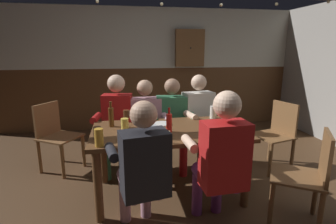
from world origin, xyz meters
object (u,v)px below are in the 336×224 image
Objects in this scene: chair_empty_near_left at (308,175)px; pint_glass_4 at (127,116)px; dining_table at (169,139)px; chair_empty_near_right at (276,133)px; pint_glass_0 at (97,133)px; pint_glass_5 at (224,115)px; chair_empty_far_end at (55,134)px; wall_dart_cabinet at (190,48)px; person_5 at (221,157)px; person_1 at (146,121)px; person_0 at (117,119)px; person_2 at (173,120)px; person_4 at (142,166)px; bottle_1 at (111,117)px; person_3 at (200,117)px; pint_glass_1 at (226,119)px; bottle_0 at (169,123)px; condiment_caddy at (150,128)px; plate_0 at (162,124)px; bottle_3 at (232,122)px; pint_glass_6 at (125,124)px; bottle_2 at (148,133)px; pint_glass_2 at (142,117)px; pint_glass_7 at (99,138)px; pint_glass_3 at (213,112)px; table_candle at (168,135)px.

chair_empty_near_left reaches higher than pint_glass_4.
chair_empty_near_right is (1.51, 0.42, -0.16)m from dining_table.
pint_glass_0 reaches higher than pint_glass_5.
chair_empty_far_end is 2.95m from wall_dart_cabinet.
person_5 is 1.06m from pint_glass_5.
person_0 is at bearing -2.89° from person_1.
person_2 is at bearing -110.48° from wall_dart_cabinet.
person_4 reaches higher than bottle_1.
person_3 is 0.61m from pint_glass_1.
person_4 reaches higher than bottle_0.
dining_table is 0.24m from condiment_caddy.
wall_dart_cabinet is at bearing 68.91° from plate_0.
dining_table is 6.67× the size of bottle_3.
plate_0 is 0.77m from pint_glass_0.
chair_empty_near_right is 2.45m from wall_dart_cabinet.
person_4 is 10.15× the size of pint_glass_1.
bottle_3 is at bearing -12.83° from pint_glass_6.
condiment_caddy is at bearing 169.64° from bottle_3.
wall_dart_cabinet is (1.45, 2.30, 0.72)m from bottle_1.
person_0 is 1.62m from person_5.
dining_table is 2.27× the size of wall_dart_cabinet.
bottle_0 is at bearing 43.09° from person_3.
person_2 reaches higher than bottle_2.
plate_0 is 1.80× the size of pint_glass_2.
chair_empty_far_end is 1.67m from bottle_0.
chair_empty_near_right is at bearing 32.96° from bottle_3.
wall_dart_cabinet reaches higher than bottle_0.
pint_glass_4 is at bearing 152.28° from bottle_3.
wall_dart_cabinet is (1.11, 2.18, 0.77)m from pint_glass_2.
person_4 is 2.15m from chair_empty_near_right.
chair_empty_near_left is at bearing -38.07° from plate_0.
plate_0 is at bearing 95.30° from chair_empty_far_end.
pint_glass_7 is at bearing 60.79° from chair_empty_far_end.
person_4 reaches higher than bottle_2.
chair_empty_near_left is (0.80, -0.04, -0.22)m from person_5.
bottle_2 is at bearing 41.08° from person_3.
person_0 is 1.21m from pint_glass_3.
pint_glass_7 is (-0.42, -0.71, 0.02)m from pint_glass_2.
pint_glass_2 is (-0.24, 0.41, -0.04)m from bottle_0.
wall_dart_cabinet is (0.68, 1.83, 0.91)m from person_2.
person_2 reaches higher than condiment_caddy.
bottle_0 is at bearing 92.92° from chair_empty_near_right.
bottle_3 reaches higher than plate_0.
person_2 is 0.92m from bottle_1.
bottle_3 is (1.22, -0.37, -0.02)m from bottle_1.
bottle_1 is 1.74× the size of pint_glass_7.
bottle_0 is (-0.01, -0.09, 0.21)m from dining_table.
pint_glass_5 is at bearing 64.53° from person_5.
pint_glass_6 is at bearing -169.94° from pint_glass_5.
table_candle is (-1.18, 0.41, 0.30)m from chair_empty_near_left.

